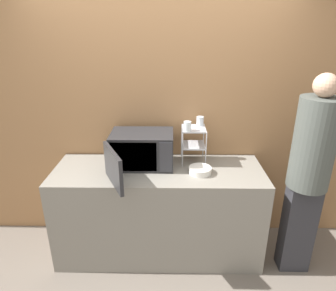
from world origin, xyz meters
name	(u,v)px	position (x,y,z in m)	size (l,w,h in m)	color
ground_plane	(158,273)	(0.00, 0.00, 0.00)	(12.00, 12.00, 0.00)	#6B6056
wall_back	(160,117)	(0.00, 0.72, 1.30)	(8.00, 0.06, 2.60)	#9E7047
counter	(159,211)	(0.00, 0.34, 0.45)	(1.93, 0.68, 0.91)	gray
microwave	(141,150)	(-0.16, 0.42, 1.07)	(0.60, 0.79, 0.32)	#262628
dish_rack	(194,138)	(0.33, 0.52, 1.15)	(0.22, 0.25, 0.34)	#B2B2B7
glass_front_left	(187,126)	(0.26, 0.44, 1.29)	(0.07, 0.07, 0.09)	silver
glass_back_right	(200,121)	(0.39, 0.59, 1.29)	(0.07, 0.07, 0.09)	silver
bowl	(200,170)	(0.38, 0.27, 0.93)	(0.20, 0.20, 0.06)	silver
person	(309,169)	(1.27, 0.12, 1.03)	(0.33, 0.33, 1.82)	#2D2D33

